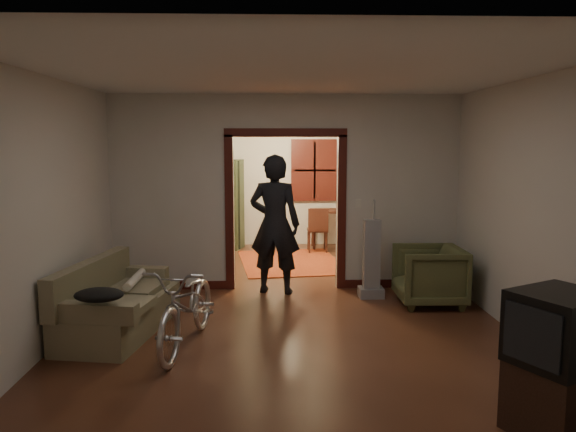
{
  "coord_description": "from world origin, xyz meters",
  "views": [
    {
      "loc": [
        -0.24,
        -7.33,
        2.13
      ],
      "look_at": [
        0.0,
        -0.3,
        1.2
      ],
      "focal_mm": 35.0,
      "sensor_mm": 36.0,
      "label": 1
    }
  ],
  "objects_px": {
    "bicycle": "(188,305)",
    "desk": "(336,229)",
    "person": "(275,224)",
    "sofa": "(120,296)",
    "locker": "(219,204)",
    "armchair": "(429,275)"
  },
  "relations": [
    {
      "from": "bicycle",
      "to": "desk",
      "type": "relative_size",
      "value": 1.65
    },
    {
      "from": "bicycle",
      "to": "person",
      "type": "relative_size",
      "value": 0.87
    },
    {
      "from": "sofa",
      "to": "bicycle",
      "type": "xyz_separation_m",
      "value": [
        0.83,
        -0.5,
        0.04
      ]
    },
    {
      "from": "sofa",
      "to": "locker",
      "type": "xyz_separation_m",
      "value": [
        0.68,
        5.04,
        0.48
      ]
    },
    {
      "from": "bicycle",
      "to": "sofa",
      "type": "bearing_deg",
      "value": 158.0
    },
    {
      "from": "bicycle",
      "to": "locker",
      "type": "distance_m",
      "value": 5.56
    },
    {
      "from": "armchair",
      "to": "person",
      "type": "distance_m",
      "value": 2.21
    },
    {
      "from": "sofa",
      "to": "armchair",
      "type": "relative_size",
      "value": 2.08
    },
    {
      "from": "armchair",
      "to": "desk",
      "type": "distance_m",
      "value": 4.07
    },
    {
      "from": "armchair",
      "to": "locker",
      "type": "relative_size",
      "value": 0.48
    },
    {
      "from": "person",
      "to": "desk",
      "type": "height_order",
      "value": "person"
    },
    {
      "from": "person",
      "to": "sofa",
      "type": "bearing_deg",
      "value": 54.86
    },
    {
      "from": "person",
      "to": "locker",
      "type": "height_order",
      "value": "person"
    },
    {
      "from": "person",
      "to": "locker",
      "type": "bearing_deg",
      "value": -60.29
    },
    {
      "from": "sofa",
      "to": "person",
      "type": "bearing_deg",
      "value": 52.08
    },
    {
      "from": "bicycle",
      "to": "armchair",
      "type": "height_order",
      "value": "bicycle"
    },
    {
      "from": "person",
      "to": "desk",
      "type": "bearing_deg",
      "value": -98.69
    },
    {
      "from": "bicycle",
      "to": "armchair",
      "type": "relative_size",
      "value": 2.0
    },
    {
      "from": "sofa",
      "to": "person",
      "type": "height_order",
      "value": "person"
    },
    {
      "from": "armchair",
      "to": "desk",
      "type": "height_order",
      "value": "armchair"
    },
    {
      "from": "sofa",
      "to": "person",
      "type": "relative_size",
      "value": 0.9
    },
    {
      "from": "desk",
      "to": "armchair",
      "type": "bearing_deg",
      "value": -71.82
    }
  ]
}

